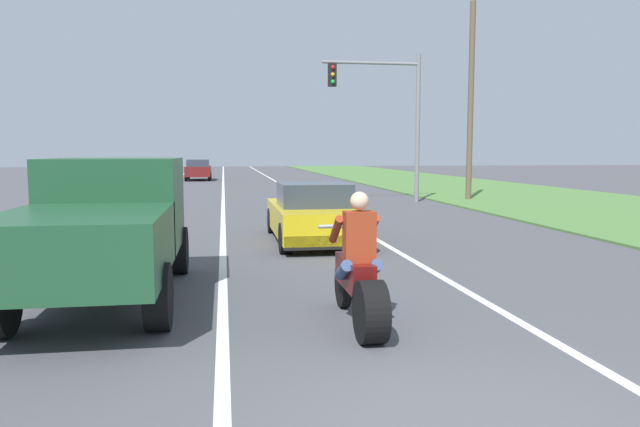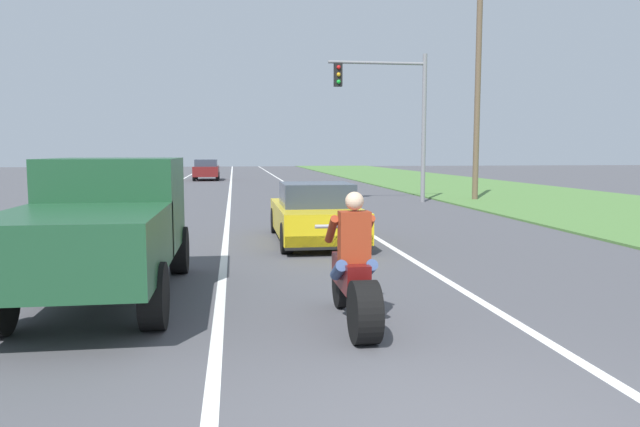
# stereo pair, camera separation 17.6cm
# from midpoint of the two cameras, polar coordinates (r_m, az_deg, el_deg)

# --- Properties ---
(lane_stripe_left_solid) EXTENTS (0.14, 120.00, 0.01)m
(lane_stripe_left_solid) POSITION_cam_midpoint_polar(r_m,az_deg,el_deg) (24.31, -17.86, 0.70)
(lane_stripe_left_solid) COLOR white
(lane_stripe_left_solid) RESTS_ON ground
(lane_stripe_right_solid) EXTENTS (0.14, 120.00, 0.01)m
(lane_stripe_right_solid) POSITION_cam_midpoint_polar(r_m,az_deg,el_deg) (24.27, -0.82, 0.98)
(lane_stripe_right_solid) COLOR white
(lane_stripe_right_solid) RESTS_ON ground
(lane_stripe_centre_dashed) EXTENTS (0.14, 120.00, 0.01)m
(lane_stripe_centre_dashed) POSITION_cam_midpoint_polar(r_m,az_deg,el_deg) (24.02, -9.35, 0.85)
(lane_stripe_centre_dashed) COLOR white
(lane_stripe_centre_dashed) RESTS_ON ground
(grass_verge_right) EXTENTS (10.00, 120.00, 0.06)m
(grass_verge_right) POSITION_cam_midpoint_polar(r_m,az_deg,el_deg) (27.60, 20.46, 1.26)
(grass_verge_right) COLOR #517F3D
(grass_verge_right) RESTS_ON ground
(motorcycle_with_rider) EXTENTS (0.70, 2.21, 1.62)m
(motorcycle_with_rider) POSITION_cam_midpoint_polar(r_m,az_deg,el_deg) (7.17, 3.00, -6.13)
(motorcycle_with_rider) COLOR black
(motorcycle_with_rider) RESTS_ON ground
(sports_car_yellow) EXTENTS (1.84, 4.30, 1.37)m
(sports_car_yellow) POSITION_cam_midpoint_polar(r_m,az_deg,el_deg) (13.91, -1.02, -0.11)
(sports_car_yellow) COLOR yellow
(sports_car_yellow) RESTS_ON ground
(pickup_truck_left_lane_dark_green) EXTENTS (2.02, 4.80, 1.98)m
(pickup_truck_left_lane_dark_green) POSITION_cam_midpoint_polar(r_m,az_deg,el_deg) (8.95, -20.18, -0.75)
(pickup_truck_left_lane_dark_green) COLOR #1E4C2D
(pickup_truck_left_lane_dark_green) RESTS_ON ground
(traffic_light_mast_near) EXTENTS (4.05, 0.34, 6.00)m
(traffic_light_mast_near) POSITION_cam_midpoint_polar(r_m,az_deg,el_deg) (24.92, 6.36, 10.18)
(traffic_light_mast_near) COLOR gray
(traffic_light_mast_near) RESTS_ON ground
(utility_pole_roadside) EXTENTS (0.24, 0.24, 8.28)m
(utility_pole_roadside) POSITION_cam_midpoint_polar(r_m,az_deg,el_deg) (26.50, 13.86, 10.17)
(utility_pole_roadside) COLOR brown
(utility_pole_roadside) RESTS_ON ground
(distant_car_far_ahead) EXTENTS (1.80, 4.00, 1.50)m
(distant_car_far_ahead) POSITION_cam_midpoint_polar(r_m,az_deg,el_deg) (44.50, -11.54, 4.09)
(distant_car_far_ahead) COLOR maroon
(distant_car_far_ahead) RESTS_ON ground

